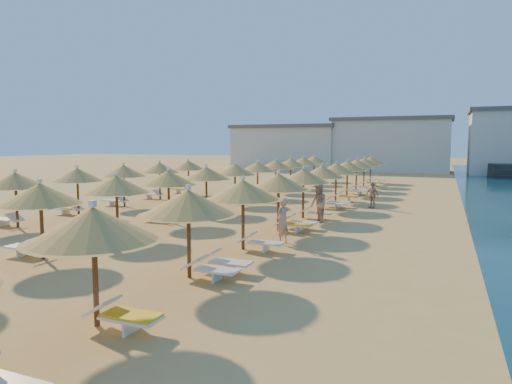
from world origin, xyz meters
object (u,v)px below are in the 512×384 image
at_px(beachgoer_c, 372,195).
at_px(beachgoer_a, 282,221).
at_px(parasol_row_east, 313,174).
at_px(beachgoer_b, 319,203).
at_px(parasol_row_west, 222,172).

xyz_separation_m(beachgoer_c, beachgoer_a, (-1.74, -11.25, 0.11)).
relative_size(parasol_row_east, beachgoer_b, 23.85).
relative_size(parasol_row_east, beachgoer_c, 28.31).
xyz_separation_m(parasol_row_east, parasol_row_west, (-5.66, 0.00, 0.00)).
bearing_deg(parasol_row_west, beachgoer_a, -50.37).
xyz_separation_m(parasol_row_east, beachgoer_c, (2.75, 3.20, -1.35)).
xyz_separation_m(beachgoer_b, beachgoer_c, (1.68, 6.07, -0.15)).
bearing_deg(beachgoer_c, parasol_row_east, -95.82).
relative_size(beachgoer_b, beachgoer_c, 1.19).
distance_m(beachgoer_b, beachgoer_a, 5.18).
height_order(beachgoer_b, beachgoer_c, beachgoer_b).
relative_size(parasol_row_west, beachgoer_a, 24.97).
xyz_separation_m(beachgoer_b, beachgoer_a, (-0.07, -5.18, -0.04)).
bearing_deg(beachgoer_c, parasol_row_west, -124.29).
bearing_deg(beachgoer_b, parasol_row_west, -152.75).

